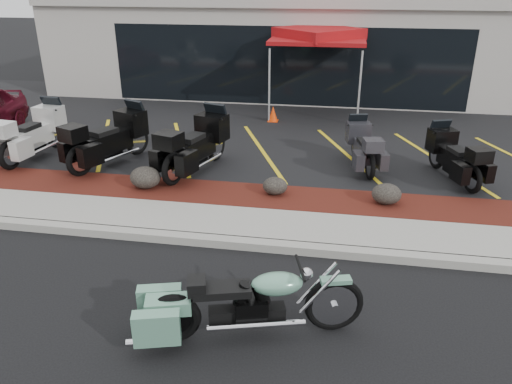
% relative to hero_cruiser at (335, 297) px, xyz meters
% --- Properties ---
extents(ground, '(90.00, 90.00, 0.00)m').
position_rel_hero_cruiser_xyz_m(ground, '(-2.02, 1.06, -0.52)').
color(ground, black).
rests_on(ground, ground).
extents(curb, '(24.00, 0.25, 0.15)m').
position_rel_hero_cruiser_xyz_m(curb, '(-2.02, 1.96, -0.45)').
color(curb, gray).
rests_on(curb, ground).
extents(sidewalk, '(24.00, 1.20, 0.15)m').
position_rel_hero_cruiser_xyz_m(sidewalk, '(-2.02, 2.66, -0.45)').
color(sidewalk, gray).
rests_on(sidewalk, ground).
extents(mulch_bed, '(24.00, 1.20, 0.16)m').
position_rel_hero_cruiser_xyz_m(mulch_bed, '(-2.02, 3.86, -0.44)').
color(mulch_bed, '#36140C').
rests_on(mulch_bed, ground).
extents(upper_lot, '(26.00, 9.60, 0.15)m').
position_rel_hero_cruiser_xyz_m(upper_lot, '(-2.02, 9.26, -0.45)').
color(upper_lot, black).
rests_on(upper_lot, ground).
extents(dealership_building, '(18.00, 8.16, 4.00)m').
position_rel_hero_cruiser_xyz_m(dealership_building, '(-2.02, 15.52, 1.48)').
color(dealership_building, '#ABA49B').
rests_on(dealership_building, ground).
extents(boulder_left, '(0.66, 0.55, 0.47)m').
position_rel_hero_cruiser_xyz_m(boulder_left, '(-4.10, 3.82, -0.13)').
color(boulder_left, black).
rests_on(boulder_left, mulch_bed).
extents(boulder_mid, '(0.52, 0.43, 0.37)m').
position_rel_hero_cruiser_xyz_m(boulder_mid, '(-1.32, 3.96, -0.18)').
color(boulder_mid, black).
rests_on(boulder_mid, mulch_bed).
extents(boulder_right, '(0.59, 0.49, 0.41)m').
position_rel_hero_cruiser_xyz_m(boulder_right, '(0.93, 3.88, -0.15)').
color(boulder_right, black).
rests_on(boulder_right, mulch_bed).
extents(hero_cruiser, '(3.06, 1.52, 1.04)m').
position_rel_hero_cruiser_xyz_m(hero_cruiser, '(0.00, 0.00, 0.00)').
color(hero_cruiser, '#669F83').
rests_on(hero_cruiser, ground).
extents(touring_white, '(1.15, 2.43, 1.36)m').
position_rel_hero_cruiser_xyz_m(touring_white, '(-7.43, 6.05, 0.31)').
color(touring_white, beige).
rests_on(touring_white, upper_lot).
extents(touring_black_front, '(1.82, 2.59, 1.41)m').
position_rel_hero_cruiser_xyz_m(touring_black_front, '(-5.10, 5.87, 0.33)').
color(touring_black_front, black).
rests_on(touring_black_front, upper_lot).
extents(touring_black_mid, '(1.62, 2.61, 1.42)m').
position_rel_hero_cruiser_xyz_m(touring_black_mid, '(-3.04, 5.80, 0.34)').
color(touring_black_mid, black).
rests_on(touring_black_mid, upper_lot).
extents(touring_grey, '(1.14, 2.07, 1.14)m').
position_rel_hero_cruiser_xyz_m(touring_grey, '(0.35, 6.53, 0.20)').
color(touring_grey, '#2B2B30').
rests_on(touring_grey, upper_lot).
extents(touring_black_rear, '(1.43, 2.18, 1.18)m').
position_rel_hero_cruiser_xyz_m(touring_black_rear, '(2.21, 6.14, 0.22)').
color(touring_black_rear, black).
rests_on(touring_black_rear, upper_lot).
extents(traffic_cone, '(0.40, 0.40, 0.47)m').
position_rel_hero_cruiser_xyz_m(traffic_cone, '(-2.15, 9.55, -0.14)').
color(traffic_cone, '#E83B07').
rests_on(traffic_cone, upper_lot).
extents(popup_canopy, '(3.17, 3.17, 2.69)m').
position_rel_hero_cruiser_xyz_m(popup_canopy, '(-0.92, 10.83, 2.07)').
color(popup_canopy, silver).
rests_on(popup_canopy, upper_lot).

